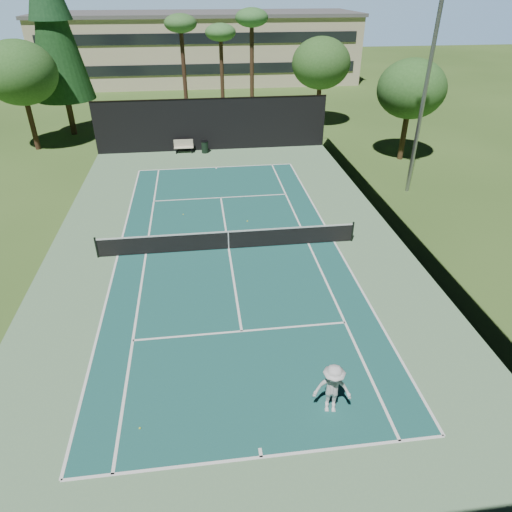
{
  "coord_description": "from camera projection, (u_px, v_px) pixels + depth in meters",
  "views": [
    {
      "loc": [
        -1.19,
        -19.91,
        11.58
      ],
      "look_at": [
        1.0,
        -3.0,
        1.3
      ],
      "focal_mm": 32.0,
      "sensor_mm": 36.0,
      "label": 1
    }
  ],
  "objects": [
    {
      "name": "decid_tree_c",
      "position": [
        19.0,
        73.0,
        33.8
      ],
      "size": [
        5.44,
        5.44,
        8.09
      ],
      "color": "#482E1E",
      "rests_on": "ground"
    },
    {
      "name": "decid_tree_b",
      "position": [
        411.0,
        89.0,
        32.13
      ],
      "size": [
        4.8,
        4.8,
        7.14
      ],
      "color": "#49351F",
      "rests_on": "ground"
    },
    {
      "name": "palm_c",
      "position": [
        252.0,
        23.0,
        38.56
      ],
      "size": [
        2.8,
        2.8,
        9.77
      ],
      "color": "#422C1C",
      "rests_on": "ground"
    },
    {
      "name": "campus_building",
      "position": [
        201.0,
        47.0,
        59.9
      ],
      "size": [
        40.5,
        12.5,
        8.3
      ],
      "color": "beige",
      "rests_on": "ground"
    },
    {
      "name": "palm_a",
      "position": [
        181.0,
        28.0,
        38.96
      ],
      "size": [
        2.8,
        2.8,
        9.32
      ],
      "color": "#40281B",
      "rests_on": "ground"
    },
    {
      "name": "palm_b",
      "position": [
        221.0,
        36.0,
        41.47
      ],
      "size": [
        2.8,
        2.8,
        8.42
      ],
      "color": "#422C1C",
      "rests_on": "ground"
    },
    {
      "name": "ground",
      "position": [
        229.0,
        249.0,
        23.02
      ],
      "size": [
        160.0,
        160.0,
        0.0
      ],
      "primitive_type": "plane",
      "color": "#385A22",
      "rests_on": "ground"
    },
    {
      "name": "light_pole",
      "position": [
        426.0,
        86.0,
        26.1
      ],
      "size": [
        0.9,
        0.25,
        12.22
      ],
      "color": "gray",
      "rests_on": "ground"
    },
    {
      "name": "court_lines",
      "position": [
        229.0,
        249.0,
        23.01
      ],
      "size": [
        11.07,
        23.87,
        0.01
      ],
      "color": "white",
      "rests_on": "ground"
    },
    {
      "name": "tennis_ball_c",
      "position": [
        247.0,
        221.0,
        25.61
      ],
      "size": [
        0.08,
        0.08,
        0.08
      ],
      "primitive_type": "sphere",
      "color": "#D5E433",
      "rests_on": "ground"
    },
    {
      "name": "decid_tree_a",
      "position": [
        321.0,
        63.0,
        40.01
      ],
      "size": [
        5.12,
        5.12,
        7.62
      ],
      "color": "#432C1C",
      "rests_on": "ground"
    },
    {
      "name": "pine_tree",
      "position": [
        49.0,
        12.0,
        35.46
      ],
      "size": [
        4.8,
        4.8,
        15.0
      ],
      "color": "#4A361F",
      "rests_on": "ground"
    },
    {
      "name": "apron_slab",
      "position": [
        229.0,
        249.0,
        23.02
      ],
      "size": [
        18.0,
        32.0,
        0.01
      ],
      "primitive_type": "cube",
      "color": "#628C62",
      "rests_on": "ground"
    },
    {
      "name": "player",
      "position": [
        332.0,
        389.0,
        13.91
      ],
      "size": [
        1.3,
        0.9,
        1.83
      ],
      "primitive_type": "imported",
      "rotation": [
        0.0,
        0.0,
        -0.2
      ],
      "color": "silver",
      "rests_on": "ground"
    },
    {
      "name": "tennis_net",
      "position": [
        228.0,
        239.0,
        22.74
      ],
      "size": [
        12.9,
        0.1,
        1.1
      ],
      "color": "black",
      "rests_on": "ground"
    },
    {
      "name": "trash_bin",
      "position": [
        205.0,
        147.0,
        35.72
      ],
      "size": [
        0.56,
        0.56,
        0.95
      ],
      "color": "black",
      "rests_on": "ground"
    },
    {
      "name": "tennis_ball_a",
      "position": [
        140.0,
        428.0,
        13.75
      ],
      "size": [
        0.07,
        0.07,
        0.07
      ],
      "primitive_type": "sphere",
      "color": "#C8DA31",
      "rests_on": "ground"
    },
    {
      "name": "tennis_ball_d",
      "position": [
        183.0,
        214.0,
        26.37
      ],
      "size": [
        0.06,
        0.06,
        0.06
      ],
      "primitive_type": "sphere",
      "color": "yellow",
      "rests_on": "ground"
    },
    {
      "name": "court_surface",
      "position": [
        229.0,
        249.0,
        23.02
      ],
      "size": [
        10.97,
        23.77,
        0.01
      ],
      "primitive_type": "cube",
      "color": "#1A554F",
      "rests_on": "ground"
    },
    {
      "name": "fence",
      "position": [
        227.0,
        212.0,
        22.04
      ],
      "size": [
        18.04,
        32.05,
        4.03
      ],
      "color": "black",
      "rests_on": "ground"
    },
    {
      "name": "tennis_ball_b",
      "position": [
        233.0,
        231.0,
        24.6
      ],
      "size": [
        0.07,
        0.07,
        0.07
      ],
      "primitive_type": "sphere",
      "color": "#CDF036",
      "rests_on": "ground"
    },
    {
      "name": "park_bench",
      "position": [
        184.0,
        146.0,
        35.7
      ],
      "size": [
        1.5,
        0.45,
        1.02
      ],
      "color": "beige",
      "rests_on": "ground"
    }
  ]
}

